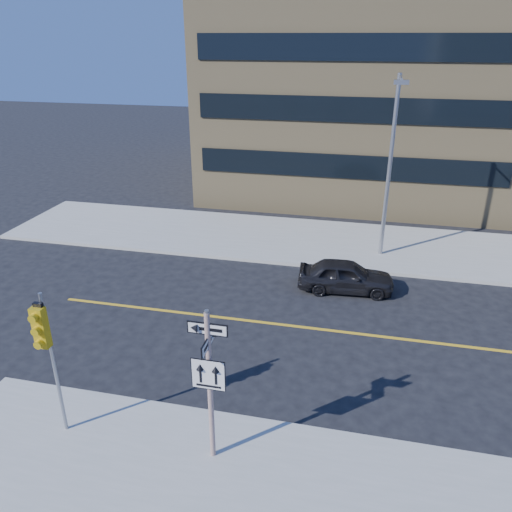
% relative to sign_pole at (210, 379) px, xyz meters
% --- Properties ---
extents(ground, '(120.00, 120.00, 0.00)m').
position_rel_sign_pole_xyz_m(ground, '(0.00, 2.51, -2.44)').
color(ground, black).
rests_on(ground, ground).
extents(sign_pole, '(0.92, 0.92, 4.06)m').
position_rel_sign_pole_xyz_m(sign_pole, '(0.00, 0.00, 0.00)').
color(sign_pole, silver).
rests_on(sign_pole, near_sidewalk).
extents(traffic_signal, '(0.32, 0.45, 4.00)m').
position_rel_sign_pole_xyz_m(traffic_signal, '(-4.00, -0.15, 0.59)').
color(traffic_signal, gray).
rests_on(traffic_signal, near_sidewalk).
extents(parked_car_a, '(1.80, 3.92, 1.30)m').
position_rel_sign_pole_xyz_m(parked_car_a, '(2.59, 9.71, -1.79)').
color(parked_car_a, black).
rests_on(parked_car_a, ground).
extents(streetlight_a, '(0.55, 2.25, 8.00)m').
position_rel_sign_pole_xyz_m(streetlight_a, '(4.00, 13.27, 2.32)').
color(streetlight_a, gray).
rests_on(streetlight_a, far_sidewalk).
extents(building_brick, '(18.00, 18.00, 18.00)m').
position_rel_sign_pole_xyz_m(building_brick, '(2.00, 27.51, 6.56)').
color(building_brick, tan).
rests_on(building_brick, ground).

